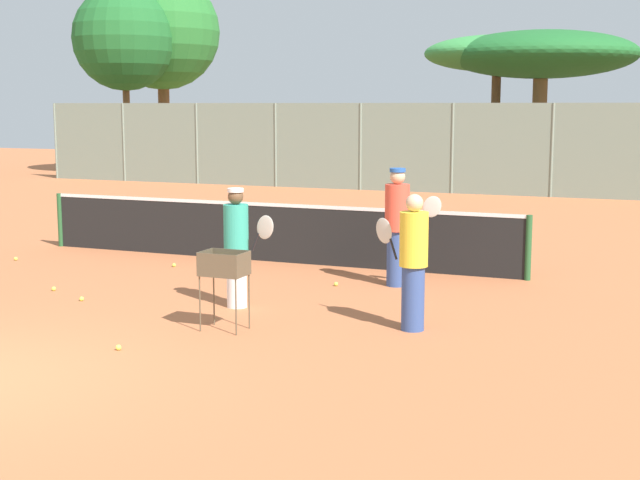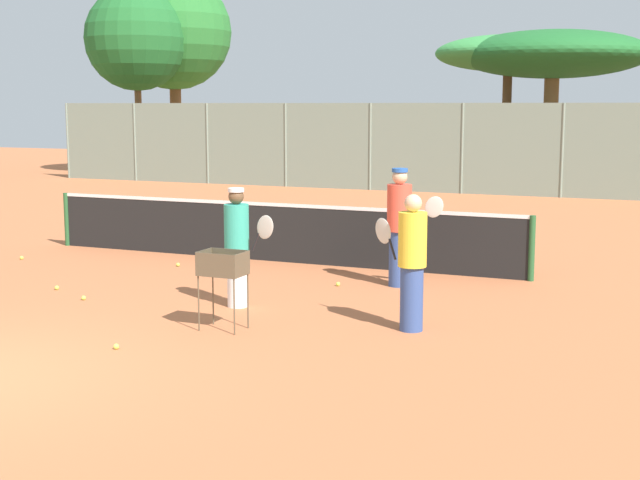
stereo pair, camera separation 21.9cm
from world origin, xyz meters
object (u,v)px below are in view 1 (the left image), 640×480
Objects in this scene: player_yellow_shirt at (237,246)px; tennis_net at (269,231)px; player_white_outfit at (413,261)px; parked_car at (511,165)px; player_red_cap at (397,225)px; ball_cart at (223,270)px.

tennis_net is at bearing 122.88° from player_yellow_shirt.
player_white_outfit is 0.41× the size of parked_car.
parked_car reaches higher than tennis_net.
parked_car is at bearing 94.62° from player_red_cap.
player_white_outfit reaches higher than parked_car.
player_white_outfit is at bearing 22.42° from ball_cart.
player_white_outfit is 1.72× the size of ball_cart.
player_red_cap is at bearing 71.18° from ball_cart.
ball_cart is 23.09m from parked_car.
ball_cart is 0.24× the size of parked_car.
player_yellow_shirt is (-1.63, -2.29, -0.09)m from player_red_cap.
player_yellow_shirt is 0.40× the size of parked_car.
ball_cart is at bearing 50.35° from player_white_outfit.
player_yellow_shirt is 21.87m from parked_car.
player_red_cap is at bearing -23.70° from tennis_net.
tennis_net is 5.07× the size of player_red_cap.
tennis_net reaches higher than ball_cart.
player_yellow_shirt is at bearing 109.75° from ball_cart.
ball_cart is at bearing -109.38° from player_red_cap.
player_white_outfit reaches higher than player_yellow_shirt.
tennis_net is at bearing 155.75° from player_red_cap.
tennis_net is 18.37m from parked_car.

